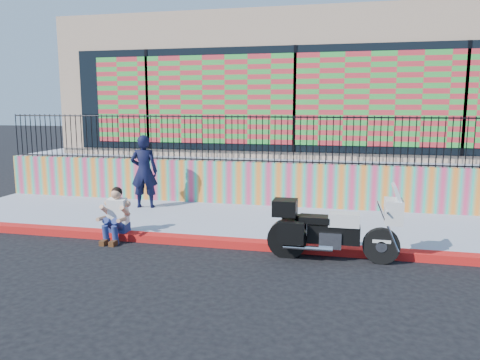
% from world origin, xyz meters
% --- Properties ---
extents(ground, '(90.00, 90.00, 0.00)m').
position_xyz_m(ground, '(0.00, 0.00, 0.00)').
color(ground, black).
rests_on(ground, ground).
extents(red_curb, '(16.00, 0.30, 0.15)m').
position_xyz_m(red_curb, '(0.00, 0.00, 0.07)').
color(red_curb, '#AE0C16').
rests_on(red_curb, ground).
extents(sidewalk, '(16.00, 3.00, 0.15)m').
position_xyz_m(sidewalk, '(0.00, 1.65, 0.07)').
color(sidewalk, '#9AA0B8').
rests_on(sidewalk, ground).
extents(mural_wall, '(16.00, 0.20, 1.10)m').
position_xyz_m(mural_wall, '(0.00, 3.25, 0.70)').
color(mural_wall, '#D93965').
rests_on(mural_wall, sidewalk).
extents(metal_fence, '(15.80, 0.04, 1.20)m').
position_xyz_m(metal_fence, '(0.00, 3.25, 1.85)').
color(metal_fence, black).
rests_on(metal_fence, mural_wall).
extents(elevated_platform, '(16.00, 10.00, 1.25)m').
position_xyz_m(elevated_platform, '(0.00, 8.35, 0.62)').
color(elevated_platform, '#9AA0B8').
rests_on(elevated_platform, ground).
extents(storefront_building, '(14.00, 8.06, 4.00)m').
position_xyz_m(storefront_building, '(0.00, 8.13, 3.25)').
color(storefront_building, tan).
rests_on(storefront_building, elevated_platform).
extents(police_motorcycle, '(2.25, 0.75, 1.40)m').
position_xyz_m(police_motorcycle, '(1.19, -0.35, 0.59)').
color(police_motorcycle, black).
rests_on(police_motorcycle, ground).
extents(police_officer, '(0.75, 0.57, 1.83)m').
position_xyz_m(police_officer, '(-3.52, 2.27, 1.06)').
color(police_officer, black).
rests_on(police_officer, sidewalk).
extents(seated_man, '(0.54, 0.71, 1.06)m').
position_xyz_m(seated_man, '(-3.06, -0.17, 0.45)').
color(seated_man, navy).
rests_on(seated_man, ground).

